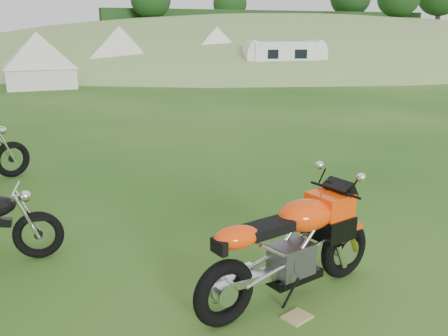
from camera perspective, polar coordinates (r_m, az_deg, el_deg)
name	(u,v)px	position (r m, az deg, el deg)	size (l,w,h in m)	color
ground	(214,227)	(6.76, -1.19, -6.70)	(120.00, 120.00, 0.00)	#17440E
hillside	(279,54)	(52.90, 6.36, 12.79)	(80.00, 64.00, 8.00)	#6E964C
hedgerow	(279,54)	(52.90, 6.36, 12.79)	(36.00, 1.20, 8.60)	black
sport_motorcycle	(290,239)	(4.86, 7.61, -8.10)	(2.09, 0.52, 1.25)	#F23F08
plywood_board	(297,317)	(4.84, 8.34, -16.49)	(0.24, 0.20, 0.02)	tan
tent_left	(38,59)	(24.26, -20.44, 11.60)	(2.89, 2.89, 2.51)	beige
tent_mid	(120,52)	(28.61, -11.75, 12.88)	(3.09, 3.09, 2.68)	beige
tent_right	(217,51)	(29.13, -0.80, 13.22)	(3.07, 3.07, 2.66)	silver
caravan	(284,60)	(26.58, 6.87, 12.13)	(4.19, 1.87, 1.96)	silver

